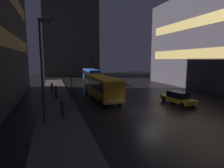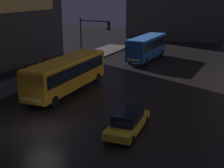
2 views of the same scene
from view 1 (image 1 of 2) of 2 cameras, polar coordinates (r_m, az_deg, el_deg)
name	(u,v)px [view 1 (image 1 of 2)]	position (r m, az deg, el deg)	size (l,w,h in m)	color
ground_plane	(150,113)	(18.81, 12.43, -9.19)	(120.00, 120.00, 0.00)	black
sidewalk_left	(57,98)	(25.83, -17.61, -4.52)	(4.00, 48.00, 0.15)	#47423D
building_right_block	(208,42)	(40.09, 28.83, 12.03)	(10.07, 25.08, 18.03)	#423D47
building_far_backdrop	(70,38)	(65.40, -13.42, 14.26)	(18.07, 12.00, 25.87)	#383333
bus_near	(101,85)	(24.42, -3.64, -0.36)	(2.78, 10.89, 3.18)	orange
bus_far	(91,75)	(40.89, -6.86, 3.02)	(2.73, 9.36, 3.28)	#194793
car_taxi	(178,98)	(23.44, 20.72, -4.15)	(2.06, 4.79, 1.54)	gold
pedestrian_near	(62,106)	(17.16, -15.91, -6.84)	(0.55, 0.55, 1.73)	black
pedestrian_mid	(52,87)	(29.15, -19.02, -0.98)	(0.47, 0.47, 1.78)	black
pedestrian_far	(56,91)	(25.45, -17.79, -2.09)	(0.45, 0.45, 1.85)	black
traffic_light_main	(79,67)	(31.73, -10.77, 5.54)	(3.84, 0.35, 6.18)	#2D2D2D
street_lamp_sidewalk	(44,57)	(15.41, -21.32, 8.34)	(1.25, 0.36, 8.58)	#2D2D2D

